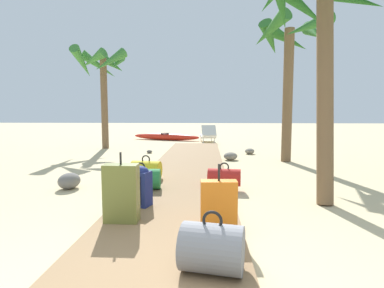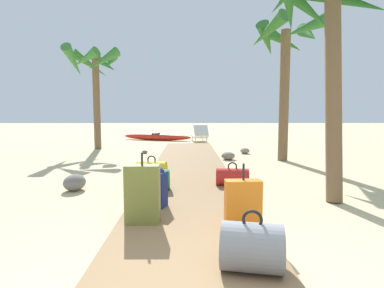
% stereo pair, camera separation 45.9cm
% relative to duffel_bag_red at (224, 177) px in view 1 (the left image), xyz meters
% --- Properties ---
extents(ground_plane, '(60.00, 60.00, 0.00)m').
position_rel_duffel_bag_red_xyz_m(ground_plane, '(-0.74, 0.76, -0.23)').
color(ground_plane, '#CCB789').
extents(boardwalk, '(1.67, 10.66, 0.08)m').
position_rel_duffel_bag_red_xyz_m(boardwalk, '(-0.74, 1.83, -0.19)').
color(boardwalk, olive).
rests_on(boardwalk, ground).
extents(duffel_bag_red, '(0.58, 0.35, 0.41)m').
position_rel_duffel_bag_red_xyz_m(duffel_bag_red, '(0.00, 0.00, 0.00)').
color(duffel_bag_red, red).
rests_on(duffel_bag_red, boardwalk).
extents(duffel_bag_yellow, '(0.59, 0.42, 0.45)m').
position_rel_duffel_bag_red_xyz_m(duffel_bag_yellow, '(-1.45, 0.49, 0.02)').
color(duffel_bag_yellow, gold).
rests_on(duffel_bag_yellow, boardwalk).
extents(backpack_navy, '(0.36, 0.30, 0.55)m').
position_rel_duffel_bag_red_xyz_m(backpack_navy, '(-1.21, -1.19, 0.14)').
color(backpack_navy, navy).
rests_on(backpack_navy, boardwalk).
extents(suitcase_orange, '(0.39, 0.18, 0.72)m').
position_rel_duffel_bag_red_xyz_m(suitcase_orange, '(-0.17, -2.01, 0.12)').
color(suitcase_orange, orange).
rests_on(suitcase_orange, boardwalk).
extents(duffel_bag_green, '(0.67, 0.38, 0.44)m').
position_rel_duffel_bag_red_xyz_m(duffel_bag_green, '(-1.38, -0.30, 0.02)').
color(duffel_bag_green, '#237538').
rests_on(duffel_bag_green, boardwalk).
extents(suitcase_olive, '(0.39, 0.20, 0.81)m').
position_rel_duffel_bag_red_xyz_m(suitcase_olive, '(-1.28, -1.80, 0.19)').
color(suitcase_olive, olive).
rests_on(suitcase_olive, boardwalk).
extents(duffel_bag_grey, '(0.55, 0.48, 0.50)m').
position_rel_duffel_bag_red_xyz_m(duffel_bag_grey, '(-0.25, -2.89, 0.05)').
color(duffel_bag_grey, slate).
rests_on(duffel_bag_grey, boardwalk).
extents(palm_tree_far_left, '(2.05, 2.14, 3.63)m').
position_rel_duffel_bag_red_xyz_m(palm_tree_far_left, '(-4.10, 5.97, 2.61)').
color(palm_tree_far_left, brown).
rests_on(palm_tree_far_left, ground).
extents(palm_tree_far_right, '(2.03, 1.94, 3.82)m').
position_rel_duffel_bag_red_xyz_m(palm_tree_far_right, '(1.84, 3.17, 2.76)').
color(palm_tree_far_right, brown).
rests_on(palm_tree_far_right, ground).
extents(lounge_chair, '(0.75, 1.61, 0.77)m').
position_rel_duffel_bag_red_xyz_m(lounge_chair, '(-0.27, 8.32, 0.10)').
color(lounge_chair, white).
rests_on(lounge_chair, ground).
extents(kayak, '(3.37, 1.58, 0.33)m').
position_rel_duffel_bag_red_xyz_m(kayak, '(-2.25, 9.33, -0.06)').
color(kayak, red).
rests_on(kayak, ground).
extents(rock_left_near, '(0.42, 0.49, 0.28)m').
position_rel_duffel_bag_red_xyz_m(rock_left_near, '(-2.71, -0.02, -0.09)').
color(rock_left_near, slate).
rests_on(rock_left_near, ground).
extents(rock_left_mid, '(0.18, 0.16, 0.10)m').
position_rel_duffel_bag_red_xyz_m(rock_left_mid, '(-2.17, 4.67, -0.18)').
color(rock_left_mid, '#5B5651').
rests_on(rock_left_mid, ground).
extents(rock_right_mid, '(0.41, 0.43, 0.18)m').
position_rel_duffel_bag_red_xyz_m(rock_right_mid, '(1.06, 4.63, -0.14)').
color(rock_right_mid, gray).
rests_on(rock_right_mid, ground).
extents(rock_right_near, '(0.53, 0.54, 0.22)m').
position_rel_duffel_bag_red_xyz_m(rock_right_near, '(0.36, 3.37, -0.12)').
color(rock_right_near, gray).
rests_on(rock_right_near, ground).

